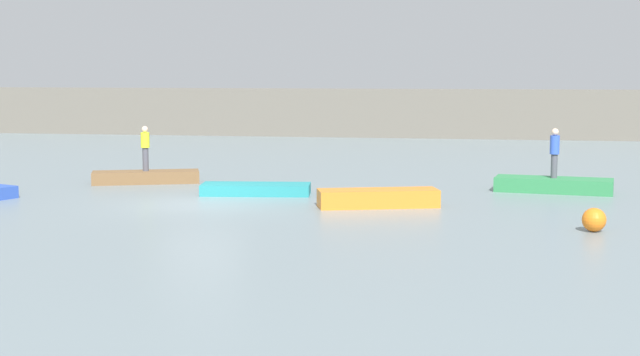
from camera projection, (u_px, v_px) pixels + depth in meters
ground_plane at (200, 204)px, 28.80m from camera, size 120.00×120.00×0.00m
embankment_wall at (339, 113)px, 56.94m from camera, size 80.00×1.20×2.97m
rowboat_brown at (146, 177)px, 34.09m from camera, size 4.02×2.32×0.45m
rowboat_teal at (256, 189)px, 31.03m from camera, size 3.77×1.70×0.37m
rowboat_orange at (378, 198)px, 28.27m from camera, size 3.83×2.10×0.54m
rowboat_green at (553, 185)px, 31.64m from camera, size 4.08×1.84×0.49m
person_blue_shirt at (555, 150)px, 31.49m from camera, size 0.32×0.32×1.71m
person_hiviz_shirt at (145, 146)px, 33.95m from camera, size 0.32×0.32×1.67m
mooring_buoy at (594, 220)px, 23.98m from camera, size 0.63×0.63×0.63m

